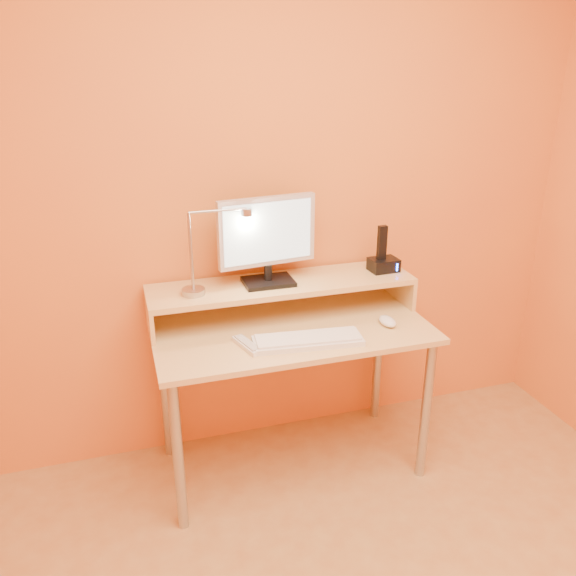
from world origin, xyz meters
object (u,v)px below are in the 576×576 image
object	(u,v)px
keyboard	(308,341)
lamp_base	(194,292)
remote_control	(247,345)
phone_dock	(384,265)
mouse	(387,321)
monitor_panel	(267,231)

from	to	relation	value
keyboard	lamp_base	bearing A→B (deg)	152.53
lamp_base	remote_control	world-z (taller)	lamp_base
lamp_base	keyboard	bearing A→B (deg)	-33.59
phone_dock	mouse	size ratio (longest dim) A/B	1.18
lamp_base	remote_control	distance (m)	0.34
mouse	keyboard	bearing A→B (deg)	-172.19
keyboard	mouse	world-z (taller)	mouse
lamp_base	remote_control	bearing A→B (deg)	-54.00
monitor_panel	remote_control	distance (m)	0.51
phone_dock	remote_control	size ratio (longest dim) A/B	0.72
keyboard	remote_control	world-z (taller)	keyboard
remote_control	phone_dock	bearing A→B (deg)	3.82
remote_control	lamp_base	bearing A→B (deg)	109.51
phone_dock	remote_control	distance (m)	0.79
keyboard	monitor_panel	bearing A→B (deg)	110.65
mouse	remote_control	bearing A→B (deg)	-179.31
monitor_panel	mouse	distance (m)	0.66
monitor_panel	keyboard	world-z (taller)	monitor_panel
lamp_base	keyboard	xyz separation A→B (m)	(0.42, -0.28, -0.16)
lamp_base	mouse	size ratio (longest dim) A/B	0.91
phone_dock	keyboard	world-z (taller)	phone_dock
lamp_base	remote_control	xyz separation A→B (m)	(0.17, -0.24, -0.16)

